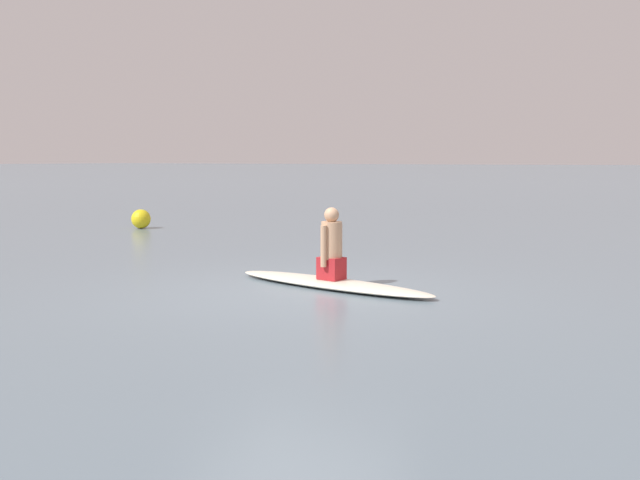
% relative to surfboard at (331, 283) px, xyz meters
% --- Properties ---
extents(ground_plane, '(400.00, 400.00, 0.00)m').
position_rel_surfboard_xyz_m(ground_plane, '(0.20, 0.51, -0.05)').
color(ground_plane, slate).
extents(surfboard, '(3.15, 1.14, 0.10)m').
position_rel_surfboard_xyz_m(surfboard, '(0.00, 0.00, 0.00)').
color(surfboard, silver).
rests_on(surfboard, ground).
extents(person_paddler, '(0.34, 0.41, 0.93)m').
position_rel_surfboard_xyz_m(person_paddler, '(0.00, 0.00, 0.47)').
color(person_paddler, '#A51E23').
rests_on(person_paddler, surfboard).
extents(buoy_marker, '(0.46, 0.46, 0.46)m').
position_rel_surfboard_xyz_m(buoy_marker, '(7.80, -4.82, 0.18)').
color(buoy_marker, yellow).
rests_on(buoy_marker, ground).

